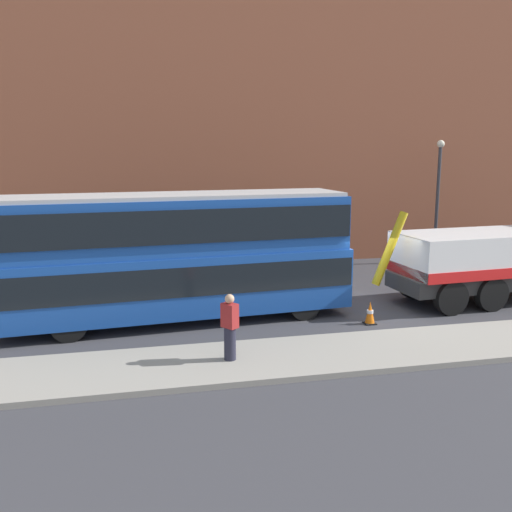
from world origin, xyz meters
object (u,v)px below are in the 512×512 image
(pedestrian_onlooker, at_px, (230,328))
(traffic_cone_near_bus, at_px, (370,313))
(street_lamp, at_px, (438,191))
(double_decker_bus, at_px, (177,252))

(pedestrian_onlooker, relative_size, traffic_cone_near_bus, 2.38)
(pedestrian_onlooker, bearing_deg, street_lamp, 5.82)
(double_decker_bus, bearing_deg, pedestrian_onlooker, -81.22)
(traffic_cone_near_bus, bearing_deg, street_lamp, 49.87)
(traffic_cone_near_bus, xyz_separation_m, street_lamp, (7.10, 8.42, 3.13))
(street_lamp, bearing_deg, double_decker_bus, -152.49)
(traffic_cone_near_bus, height_order, street_lamp, street_lamp)
(double_decker_bus, bearing_deg, street_lamp, 23.26)
(double_decker_bus, xyz_separation_m, street_lamp, (12.94, 6.74, 1.24))
(double_decker_bus, distance_m, street_lamp, 14.64)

